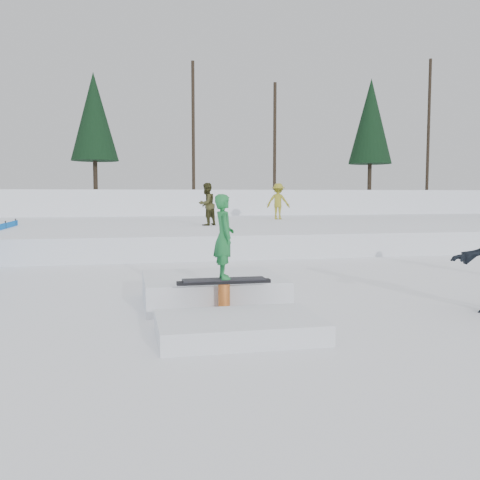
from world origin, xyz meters
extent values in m
plane|color=white|center=(0.00, 0.00, 0.00)|extent=(120.00, 120.00, 0.00)
cube|color=white|center=(0.00, 30.00, 1.20)|extent=(60.00, 14.00, 2.40)
cube|color=white|center=(0.00, 16.00, 0.40)|extent=(50.00, 18.00, 0.80)
cylinder|color=black|center=(-6.50, 12.30, 0.55)|extent=(0.05, 0.05, 1.10)
cylinder|color=black|center=(-6.50, 14.20, 0.55)|extent=(0.05, 0.05, 1.10)
cylinder|color=black|center=(-4.00, 28.50, 3.40)|extent=(0.30, 0.30, 2.00)
cone|color=black|center=(-4.00, 28.50, 7.38)|extent=(3.20, 3.20, 5.95)
cylinder|color=black|center=(3.00, 30.50, 7.15)|extent=(0.24, 0.24, 9.50)
cylinder|color=black|center=(9.00, 29.50, 6.40)|extent=(0.24, 0.24, 8.00)
cylinder|color=black|center=(16.00, 28.00, 3.40)|extent=(0.30, 0.30, 2.00)
cone|color=black|center=(16.00, 28.00, 7.55)|extent=(3.20, 3.20, 6.30)
cylinder|color=black|center=(22.00, 30.00, 7.65)|extent=(0.24, 0.24, 10.50)
imported|color=#333216|center=(1.35, 12.73, 1.70)|extent=(1.10, 1.08, 1.79)
imported|color=olive|center=(5.86, 17.55, 1.74)|extent=(1.41, 1.20, 1.89)
cube|color=white|center=(-0.36, 0.56, 0.27)|extent=(2.60, 2.20, 0.54)
cube|color=white|center=(-0.36, -1.94, 0.15)|extent=(2.40, 1.60, 0.30)
cylinder|color=orange|center=(-0.36, -0.74, 0.03)|extent=(0.44, 0.44, 0.06)
cylinder|color=orange|center=(-0.36, -0.74, 0.30)|extent=(0.20, 0.20, 0.60)
cube|color=black|center=(-0.36, -0.74, 0.63)|extent=(1.60, 0.16, 0.06)
cube|color=black|center=(-0.36, -0.74, 0.68)|extent=(1.40, 0.28, 0.03)
imported|color=#1C7836|center=(-0.36, -0.74, 1.40)|extent=(0.34, 0.52, 1.42)
camera|label=1|loc=(-1.95, -9.54, 2.11)|focal=40.00mm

